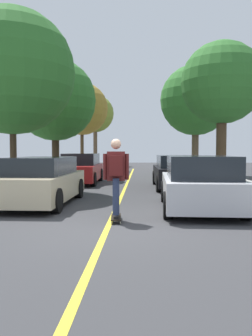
{
  "coord_description": "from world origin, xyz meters",
  "views": [
    {
      "loc": [
        0.69,
        -7.23,
        1.58
      ],
      "look_at": [
        0.04,
        7.8,
        0.85
      ],
      "focal_mm": 37.8,
      "sensor_mm": 36.0,
      "label": 1
    }
  ],
  "objects_px": {
    "parked_car_right_nearest": "(199,183)",
    "street_tree_left_nearest": "(12,72)",
    "street_tree_left_near": "(55,100)",
    "street_tree_left_far": "(82,109)",
    "street_tree_right_nearest": "(222,84)",
    "street_tree_right_near": "(196,100)",
    "parked_car_left_near": "(81,169)",
    "skateboarder": "(116,173)",
    "parked_car_right_near": "(178,172)",
    "parked_car_left_nearest": "(42,181)",
    "skateboard": "(116,217)",
    "street_tree_left_farthest": "(95,114)"
  },
  "relations": [
    {
      "from": "parked_car_right_nearest",
      "to": "skateboarder",
      "type": "distance_m",
      "value": 2.7
    },
    {
      "from": "parked_car_left_nearest",
      "to": "street_tree_left_farthest",
      "type": "height_order",
      "value": "street_tree_left_farthest"
    },
    {
      "from": "parked_car_left_near",
      "to": "parked_car_right_near",
      "type": "relative_size",
      "value": 0.97
    },
    {
      "from": "parked_car_left_nearest",
      "to": "street_tree_left_far",
      "type": "bearing_deg",
      "value": 95.85
    },
    {
      "from": "parked_car_right_near",
      "to": "street_tree_right_nearest",
      "type": "relative_size",
      "value": 0.75
    },
    {
      "from": "street_tree_left_farthest",
      "to": "street_tree_left_near",
      "type": "bearing_deg",
      "value": -90.0
    },
    {
      "from": "parked_car_left_nearest",
      "to": "street_tree_right_nearest",
      "type": "distance_m",
      "value": 8.93
    },
    {
      "from": "parked_car_left_near",
      "to": "street_tree_right_near",
      "type": "relative_size",
      "value": 0.64
    },
    {
      "from": "street_tree_right_near",
      "to": "skateboarder",
      "type": "xyz_separation_m",
      "value": [
        -3.98,
        -14.82,
        -3.67
      ]
    },
    {
      "from": "street_tree_right_near",
      "to": "skateboard",
      "type": "distance_m",
      "value": 16.01
    },
    {
      "from": "parked_car_left_nearest",
      "to": "parked_car_right_nearest",
      "type": "distance_m",
      "value": 4.56
    },
    {
      "from": "street_tree_left_far",
      "to": "skateboarder",
      "type": "relative_size",
      "value": 3.97
    },
    {
      "from": "parked_car_left_nearest",
      "to": "street_tree_left_far",
      "type": "height_order",
      "value": "street_tree_left_far"
    },
    {
      "from": "skateboard",
      "to": "street_tree_right_near",
      "type": "bearing_deg",
      "value": 74.92
    },
    {
      "from": "street_tree_left_farthest",
      "to": "skateboard",
      "type": "bearing_deg",
      "value": -81.65
    },
    {
      "from": "parked_car_left_nearest",
      "to": "street_tree_right_nearest",
      "type": "relative_size",
      "value": 0.72
    },
    {
      "from": "street_tree_right_near",
      "to": "street_tree_left_nearest",
      "type": "bearing_deg",
      "value": -130.57
    },
    {
      "from": "parked_car_right_nearest",
      "to": "skateboard",
      "type": "height_order",
      "value": "parked_car_right_nearest"
    },
    {
      "from": "skateboarder",
      "to": "street_tree_left_near",
      "type": "bearing_deg",
      "value": 109.81
    },
    {
      "from": "parked_car_right_near",
      "to": "street_tree_left_farthest",
      "type": "relative_size",
      "value": 0.63
    },
    {
      "from": "street_tree_left_nearest",
      "to": "skateboard",
      "type": "height_order",
      "value": "street_tree_left_nearest"
    },
    {
      "from": "street_tree_left_near",
      "to": "street_tree_left_far",
      "type": "bearing_deg",
      "value": 90.0
    },
    {
      "from": "street_tree_left_farthest",
      "to": "street_tree_right_near",
      "type": "bearing_deg",
      "value": -59.67
    },
    {
      "from": "parked_car_right_near",
      "to": "street_tree_right_nearest",
      "type": "xyz_separation_m",
      "value": [
        1.86,
        0.27,
        3.74
      ]
    },
    {
      "from": "parked_car_right_nearest",
      "to": "street_tree_left_nearest",
      "type": "xyz_separation_m",
      "value": [
        -6.35,
        3.59,
        3.8
      ]
    },
    {
      "from": "street_tree_left_nearest",
      "to": "skateboard",
      "type": "bearing_deg",
      "value": -50.8
    },
    {
      "from": "parked_car_right_near",
      "to": "street_tree_right_near",
      "type": "distance_m",
      "value": 8.83
    },
    {
      "from": "parked_car_left_nearest",
      "to": "street_tree_left_nearest",
      "type": "height_order",
      "value": "street_tree_left_nearest"
    },
    {
      "from": "skateboard",
      "to": "street_tree_right_nearest",
      "type": "bearing_deg",
      "value": 61.86
    },
    {
      "from": "parked_car_right_near",
      "to": "skateboarder",
      "type": "distance_m",
      "value": 7.52
    },
    {
      "from": "parked_car_right_near",
      "to": "street_tree_left_nearest",
      "type": "relative_size",
      "value": 0.68
    },
    {
      "from": "parked_car_left_near",
      "to": "parked_car_right_nearest",
      "type": "relative_size",
      "value": 1.04
    },
    {
      "from": "parked_car_right_nearest",
      "to": "street_tree_left_nearest",
      "type": "relative_size",
      "value": 0.63
    },
    {
      "from": "street_tree_left_far",
      "to": "street_tree_right_nearest",
      "type": "bearing_deg",
      "value": -57.97
    },
    {
      "from": "street_tree_left_farthest",
      "to": "skateboard",
      "type": "distance_m",
      "value": 29.62
    },
    {
      "from": "skateboarder",
      "to": "parked_car_right_nearest",
      "type": "bearing_deg",
      "value": 37.7
    },
    {
      "from": "street_tree_right_nearest",
      "to": "street_tree_right_near",
      "type": "bearing_deg",
      "value": 90.0
    },
    {
      "from": "parked_car_right_nearest",
      "to": "street_tree_left_farthest",
      "type": "relative_size",
      "value": 0.59
    },
    {
      "from": "street_tree_left_near",
      "to": "skateboarder",
      "type": "bearing_deg",
      "value": -70.19
    },
    {
      "from": "street_tree_left_far",
      "to": "skateboard",
      "type": "distance_m",
      "value": 21.57
    },
    {
      "from": "street_tree_right_nearest",
      "to": "skateboarder",
      "type": "bearing_deg",
      "value": -118.02
    },
    {
      "from": "street_tree_right_nearest",
      "to": "street_tree_left_near",
      "type": "bearing_deg",
      "value": 152.48
    },
    {
      "from": "parked_car_left_nearest",
      "to": "skateboard",
      "type": "bearing_deg",
      "value": -45.37
    },
    {
      "from": "parked_car_left_near",
      "to": "parked_car_right_near",
      "type": "xyz_separation_m",
      "value": [
        4.49,
        -2.01,
        -0.01
      ]
    },
    {
      "from": "parked_car_right_nearest",
      "to": "parked_car_right_near",
      "type": "distance_m",
      "value": 5.57
    },
    {
      "from": "parked_car_right_nearest",
      "to": "street_tree_left_farthest",
      "type": "bearing_deg",
      "value": 103.13
    },
    {
      "from": "parked_car_right_near",
      "to": "street_tree_left_nearest",
      "type": "xyz_separation_m",
      "value": [
        -6.35,
        -1.98,
        3.82
      ]
    },
    {
      "from": "street_tree_left_farthest",
      "to": "street_tree_right_nearest",
      "type": "height_order",
      "value": "street_tree_left_farthest"
    },
    {
      "from": "parked_car_left_near",
      "to": "street_tree_right_nearest",
      "type": "distance_m",
      "value": 7.57
    },
    {
      "from": "street_tree_left_nearest",
      "to": "skateboarder",
      "type": "xyz_separation_m",
      "value": [
        4.24,
        -5.22,
        -3.42
      ]
    }
  ]
}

